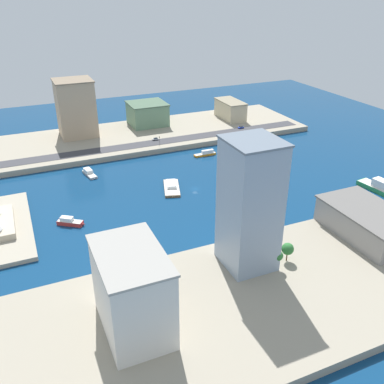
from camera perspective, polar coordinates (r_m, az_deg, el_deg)
ground_plane at (r=231.80m, az=0.42°, el=0.46°), size 440.00×440.00×0.00m
quay_west at (r=163.56m, az=14.04°, el=-12.22°), size 70.00×240.00×3.51m
quay_east at (r=311.71m, az=-6.57°, el=7.64°), size 70.00×240.00×3.51m
road_strip at (r=290.71m, az=-5.22°, el=6.68°), size 11.31×228.00×0.15m
barge_flat_brown at (r=231.54m, az=-2.79°, el=0.69°), size 22.26×14.14×2.98m
patrol_launch_navy at (r=242.55m, az=11.22°, el=1.54°), size 12.95×8.34×3.81m
ferry_green_doubledeck at (r=248.87m, az=24.43°, el=0.50°), size 28.70×10.87×6.87m
tugboat_red at (r=205.56m, az=-16.24°, el=-3.90°), size 10.04×12.55×3.84m
yacht_sleek_gray at (r=255.34m, az=-13.80°, el=2.53°), size 15.10×6.72×3.31m
ferry_white_commuter at (r=284.97m, az=10.37°, el=5.77°), size 25.55×22.93×8.47m
catamaran_blue at (r=262.69m, az=6.64°, el=3.89°), size 16.26×18.16×4.22m
water_taxi_orange at (r=277.20m, az=1.88°, el=5.25°), size 3.50×15.58×3.47m
terminal_long_green at (r=328.79m, az=-6.07°, el=10.53°), size 26.61×27.90×16.75m
hotel_broad_white at (r=132.88m, az=-8.09°, el=-13.23°), size 30.54×19.74×28.15m
tower_tall_glass at (r=155.30m, az=7.83°, el=-1.81°), size 20.23×18.76×50.71m
office_block_beige at (r=344.23m, az=5.22°, el=11.09°), size 29.91×15.12×14.27m
apartment_midrise_tan at (r=310.13m, az=-15.50°, el=10.92°), size 24.79×25.79×39.39m
carpark_squat_concrete at (r=196.64m, az=22.74°, el=-3.79°), size 41.96×25.29×11.88m
sedan_silver at (r=295.24m, az=-4.99°, el=7.18°), size 1.92×4.48×1.57m
hatchback_blue at (r=321.15m, az=6.65°, el=8.72°), size 2.07×4.55×1.64m
traffic_light_waterfront at (r=283.80m, az=-4.45°, el=7.12°), size 0.36×0.36×6.50m
park_tree_cluster at (r=167.42m, az=12.40°, el=-7.88°), size 7.32×10.94×7.96m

